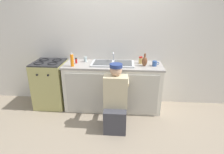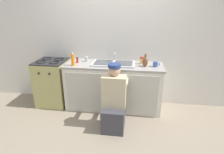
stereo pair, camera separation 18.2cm
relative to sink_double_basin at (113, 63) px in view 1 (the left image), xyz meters
name	(u,v)px [view 1 (the left image)]	position (x,y,z in m)	size (l,w,h in m)	color
ground_plane	(112,114)	(0.00, -0.30, -0.92)	(12.00, 12.00, 0.00)	gray
back_wall	(114,43)	(0.00, 0.35, 0.33)	(6.00, 0.10, 2.50)	silver
counter_cabinet	(113,87)	(0.00, -0.01, -0.49)	(1.82, 0.62, 0.87)	silver
countertop	(113,65)	(0.00, 0.00, -0.04)	(1.86, 0.62, 0.03)	#9E9993
sink_double_basin	(113,63)	(0.00, 0.00, 0.00)	(0.80, 0.44, 0.19)	silver
stove_range	(51,84)	(-1.25, 0.00, -0.46)	(0.59, 0.62, 0.94)	tan
plumber_person	(116,103)	(0.10, -0.69, -0.46)	(0.42, 0.61, 1.10)	#3F3F47
spice_bottle_red	(76,61)	(-0.70, 0.01, 0.03)	(0.04, 0.04, 0.10)	red
vase_decorative	(145,61)	(0.58, -0.06, 0.07)	(0.10, 0.10, 0.23)	brown
water_glass	(85,59)	(-0.55, 0.12, 0.03)	(0.06, 0.06, 0.10)	#ADC6CC
coffee_mug	(155,64)	(0.77, -0.05, 0.03)	(0.13, 0.08, 0.09)	#335699
condiment_jar	(141,60)	(0.52, 0.10, 0.05)	(0.07, 0.07, 0.13)	#DBB760
soap_bottle_orange	(72,60)	(-0.73, -0.18, 0.09)	(0.06, 0.06, 0.25)	orange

